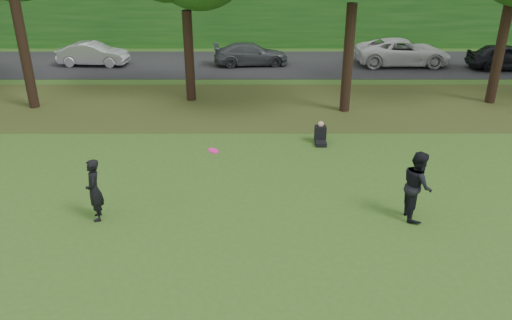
{
  "coord_description": "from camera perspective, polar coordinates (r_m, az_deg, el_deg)",
  "views": [
    {
      "loc": [
        0.05,
        -8.85,
        7.18
      ],
      "look_at": [
        0.06,
        4.1,
        1.3
      ],
      "focal_mm": 35.0,
      "sensor_mm": 36.0,
      "label": 1
    }
  ],
  "objects": [
    {
      "name": "leaf_litter",
      "position": [
        22.99,
        -0.17,
        6.24
      ],
      "size": [
        60.0,
        7.0,
        0.01
      ],
      "primitive_type": "cube",
      "color": "#423A17",
      "rests_on": "ground"
    },
    {
      "name": "far_hedge",
      "position": [
        36.15,
        -0.13,
        16.98
      ],
      "size": [
        70.0,
        3.0,
        5.0
      ],
      "primitive_type": "cube",
      "color": "#174A15",
      "rests_on": "ground"
    },
    {
      "name": "player_left",
      "position": [
        14.15,
        -18.01,
        -3.29
      ],
      "size": [
        0.58,
        0.74,
        1.77
      ],
      "primitive_type": "imported",
      "rotation": [
        0.0,
        0.0,
        -1.3
      ],
      "color": "black",
      "rests_on": "ground"
    },
    {
      "name": "player_right",
      "position": [
        14.19,
        17.95,
        -2.76
      ],
      "size": [
        0.76,
        0.97,
        1.96
      ],
      "primitive_type": "imported",
      "rotation": [
        0.0,
        0.0,
        1.55
      ],
      "color": "black",
      "rests_on": "ground"
    },
    {
      "name": "frisbee",
      "position": [
        13.1,
        -4.89,
        1.07
      ],
      "size": [
        0.32,
        0.33,
        0.11
      ],
      "color": "#EC1388",
      "rests_on": "ground"
    },
    {
      "name": "street",
      "position": [
        30.69,
        -0.14,
        10.92
      ],
      "size": [
        70.0,
        7.0,
        0.02
      ],
      "primitive_type": "cube",
      "color": "black",
      "rests_on": "ground"
    },
    {
      "name": "ground",
      "position": [
        11.39,
        -0.29,
        -14.64
      ],
      "size": [
        120.0,
        120.0,
        0.0
      ],
      "primitive_type": "plane",
      "color": "#365219",
      "rests_on": "ground"
    },
    {
      "name": "seated_person",
      "position": [
        18.85,
        7.37,
        2.84
      ],
      "size": [
        0.42,
        0.73,
        0.83
      ],
      "rotation": [
        0.0,
        0.0,
        -0.01
      ],
      "color": "black",
      "rests_on": "ground"
    },
    {
      "name": "parked_cars",
      "position": [
        29.89,
        2.15,
        11.96
      ],
      "size": [
        36.75,
        3.72,
        1.54
      ],
      "color": "black",
      "rests_on": "street"
    }
  ]
}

